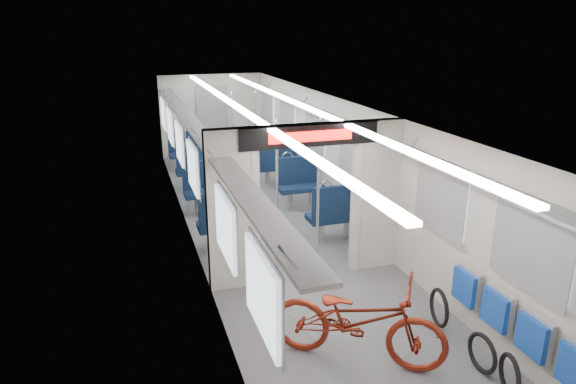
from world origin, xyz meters
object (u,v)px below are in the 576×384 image
at_px(stanchion_far_right, 256,145).
at_px(bicycle, 358,320).
at_px(bike_hoop_a, 509,377).
at_px(seat_bay_far_right, 267,153).
at_px(bike_hoop_c, 439,309).
at_px(seat_bay_near_right, 316,193).
at_px(stanchion_far_left, 234,147).
at_px(flip_bench, 515,322).
at_px(bike_hoop_b, 482,355).
at_px(stanchion_near_right, 318,191).
at_px(seat_bay_near_left, 216,199).
at_px(seat_bay_far_left, 191,157).
at_px(stanchion_near_left, 277,196).

bearing_deg(stanchion_far_right, bicycle, -93.71).
xyz_separation_m(bike_hoop_a, seat_bay_far_right, (-0.14, 8.60, 0.34)).
distance_m(bicycle, bike_hoop_c, 1.34).
distance_m(bicycle, seat_bay_near_right, 4.32).
distance_m(bike_hoop_a, stanchion_far_left, 7.10).
relative_size(flip_bench, bike_hoop_b, 4.54).
distance_m(bike_hoop_a, seat_bay_near_right, 5.18).
distance_m(seat_bay_near_right, stanchion_near_right, 1.79).
distance_m(bike_hoop_c, seat_bay_near_right, 3.88).
bearing_deg(stanchion_far_left, seat_bay_near_left, -113.75).
height_order(seat_bay_far_left, seat_bay_far_right, seat_bay_far_left).
bearing_deg(flip_bench, bike_hoop_a, -130.98).
bearing_deg(stanchion_near_left, bike_hoop_a, -68.57).
bearing_deg(bicycle, bike_hoop_a, -93.53).
relative_size(stanchion_near_left, stanchion_near_right, 1.00).
relative_size(bicycle, stanchion_near_right, 0.85).
bearing_deg(bike_hoop_b, seat_bay_far_left, 103.16).
distance_m(flip_bench, stanchion_near_right, 3.45).
xyz_separation_m(bike_hoop_b, stanchion_far_right, (-0.81, 6.58, 0.95)).
xyz_separation_m(bike_hoop_a, seat_bay_far_left, (-2.01, 8.82, 0.34)).
height_order(seat_bay_near_left, seat_bay_far_right, seat_bay_near_left).
xyz_separation_m(flip_bench, seat_bay_near_left, (-2.29, 5.07, -0.01)).
distance_m(bike_hoop_a, seat_bay_far_left, 9.05).
height_order(flip_bench, stanchion_far_right, stanchion_far_right).
bearing_deg(seat_bay_near_left, seat_bay_near_right, -7.03).
relative_size(bike_hoop_a, bike_hoop_b, 0.98).
bearing_deg(stanchion_near_right, bike_hoop_a, -78.61).
height_order(seat_bay_near_left, stanchion_near_right, stanchion_near_right).
height_order(bicycle, stanchion_near_left, stanchion_near_left).
bearing_deg(seat_bay_far_left, bike_hoop_b, -76.84).
xyz_separation_m(seat_bay_near_left, stanchion_near_left, (0.62, -1.85, 0.58)).
relative_size(flip_bench, bike_hoop_a, 4.65).
height_order(bike_hoop_b, bike_hoop_c, bike_hoop_c).
bearing_deg(bicycle, flip_bench, -78.52).
relative_size(bicycle, seat_bay_near_left, 0.86).
distance_m(bike_hoop_b, seat_bay_near_left, 5.40).
xyz_separation_m(seat_bay_near_left, stanchion_near_right, (1.29, -1.82, 0.58)).
xyz_separation_m(seat_bay_far_left, stanchion_far_left, (0.67, -1.90, 0.61)).
distance_m(bike_hoop_c, stanchion_far_right, 5.80).
bearing_deg(seat_bay_near_left, bicycle, -80.07).
distance_m(bike_hoop_b, stanchion_near_right, 3.40).
height_order(flip_bench, stanchion_near_right, stanchion_near_right).
bearing_deg(stanchion_near_right, seat_bay_far_right, 83.40).
height_order(bicycle, bike_hoop_a, bicycle).
height_order(bike_hoop_c, seat_bay_near_right, seat_bay_near_right).
bearing_deg(seat_bay_near_right, bike_hoop_b, -88.78).
bearing_deg(bicycle, seat_bay_far_right, 26.77).
bearing_deg(bike_hoop_c, seat_bay_near_left, 116.53).
bearing_deg(bike_hoop_b, bicycle, 153.45).
bearing_deg(bicycle, stanchion_far_left, 35.97).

